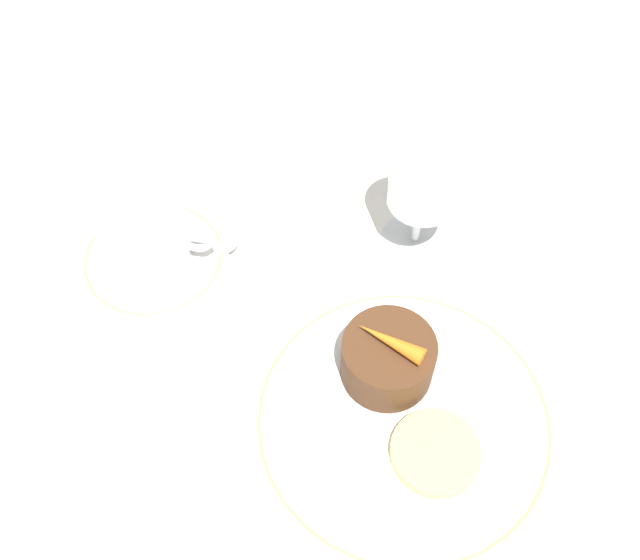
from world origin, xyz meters
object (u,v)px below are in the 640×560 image
object	(u,v)px
wine_glass	(423,181)
dessert_cake	(387,359)
dinner_plate	(402,421)
coffee_cup	(144,234)
fork	(201,374)

from	to	relation	value
wine_glass	dessert_cake	size ratio (longest dim) A/B	1.67
dinner_plate	dessert_cake	size ratio (longest dim) A/B	3.30
dinner_plate	wine_glass	bearing A→B (deg)	91.16
dessert_cake	coffee_cup	bearing A→B (deg)	158.01
dinner_plate	dessert_cake	distance (m)	0.05
wine_glass	dessert_cake	bearing A→B (deg)	-95.39
coffee_cup	wine_glass	bearing A→B (deg)	13.63
coffee_cup	wine_glass	xyz separation A→B (m)	(0.25, 0.06, 0.05)
dinner_plate	coffee_cup	distance (m)	0.29
coffee_cup	wine_glass	world-z (taller)	wine_glass
coffee_cup	dessert_cake	distance (m)	0.26
wine_glass	fork	size ratio (longest dim) A/B	0.74
dinner_plate	wine_glass	xyz separation A→B (m)	(-0.00, 0.20, 0.08)
dinner_plate	fork	xyz separation A→B (m)	(-0.18, 0.02, -0.01)
fork	dessert_cake	distance (m)	0.17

